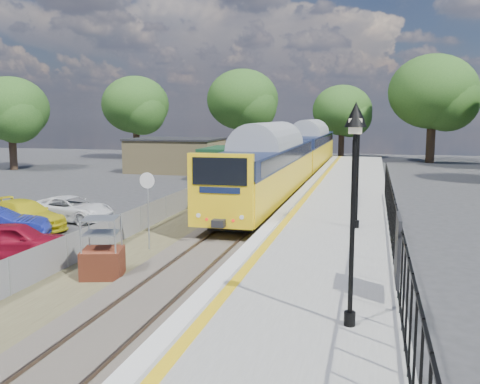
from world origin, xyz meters
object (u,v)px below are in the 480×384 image
(victorian_lamp_north, at_px, (359,140))
(car_white, at_px, (70,209))
(brick_plinth, at_px, (102,249))
(car_yellow, at_px, (24,215))
(speed_sign, at_px, (148,197))
(train, at_px, (294,153))
(victorian_lamp_south, at_px, (354,163))
(car_red, at_px, (14,240))

(victorian_lamp_north, xyz_separation_m, car_white, (-14.03, 2.59, -3.68))
(brick_plinth, height_order, car_white, brick_plinth)
(car_white, bearing_deg, car_yellow, 163.00)
(speed_sign, bearing_deg, brick_plinth, -85.54)
(car_white, bearing_deg, brick_plinth, -137.83)
(train, bearing_deg, brick_plinth, -95.61)
(train, distance_m, car_white, 19.37)
(train, xyz_separation_m, brick_plinth, (-2.50, -25.46, -1.37))
(victorian_lamp_south, height_order, train, victorian_lamp_south)
(speed_sign, height_order, car_yellow, speed_sign)
(speed_sign, bearing_deg, car_red, -147.93)
(victorian_lamp_south, bearing_deg, victorian_lamp_north, 91.15)
(car_red, bearing_deg, car_white, -4.23)
(car_yellow, distance_m, car_white, 2.51)
(brick_plinth, height_order, car_red, brick_plinth)
(victorian_lamp_north, xyz_separation_m, train, (-5.30, 19.79, -1.96))
(victorian_lamp_south, bearing_deg, brick_plinth, 151.58)
(car_red, xyz_separation_m, car_white, (-1.91, 6.86, -0.07))
(train, distance_m, car_red, 25.07)
(train, xyz_separation_m, car_white, (-8.73, -17.20, -1.73))
(speed_sign, height_order, car_white, speed_sign)
(car_red, xyz_separation_m, car_yellow, (-2.85, 4.54, -0.02))
(victorian_lamp_south, bearing_deg, car_white, 138.49)
(car_yellow, bearing_deg, brick_plinth, -109.70)
(victorian_lamp_south, height_order, brick_plinth, victorian_lamp_south)
(victorian_lamp_south, relative_size, train, 0.11)
(victorian_lamp_south, height_order, car_yellow, victorian_lamp_south)
(victorian_lamp_north, height_order, train, victorian_lamp_north)
(victorian_lamp_north, height_order, brick_plinth, victorian_lamp_north)
(victorian_lamp_south, height_order, car_white, victorian_lamp_south)
(brick_plinth, xyz_separation_m, car_white, (-6.23, 8.26, -0.36))
(brick_plinth, relative_size, speed_sign, 0.66)
(brick_plinth, bearing_deg, car_yellow, 140.38)
(victorian_lamp_north, distance_m, brick_plinth, 10.20)
(victorian_lamp_north, relative_size, car_white, 1.04)
(car_red, relative_size, car_white, 0.91)
(car_red, relative_size, car_yellow, 0.87)
(car_yellow, bearing_deg, train, -6.44)
(victorian_lamp_north, xyz_separation_m, car_red, (-12.12, -4.27, -3.61))
(brick_plinth, xyz_separation_m, speed_sign, (0.00, 3.66, 1.15))
(speed_sign, bearing_deg, victorian_lamp_south, -40.49)
(car_red, bearing_deg, train, -35.57)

